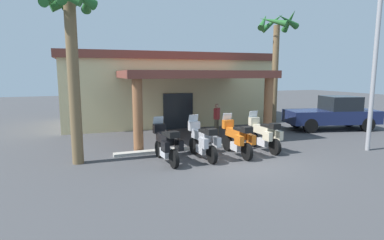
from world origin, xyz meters
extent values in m
plane|color=#424244|center=(0.00, 0.00, 0.00)|extent=(80.00, 80.00, 0.00)
cube|color=beige|center=(0.14, 10.79, 2.03)|extent=(13.20, 6.72, 4.07)
cube|color=#1E2328|center=(0.00, 7.67, 1.05)|extent=(1.80, 0.18, 2.10)
cube|color=brown|center=(-0.12, 5.13, 3.21)|extent=(7.22, 5.52, 0.35)
cylinder|color=brown|center=(-3.31, 3.08, 1.52)|extent=(0.41, 0.41, 3.03)
cylinder|color=brown|center=(2.87, 2.79, 1.52)|extent=(0.41, 0.41, 3.03)
cube|color=brown|center=(0.14, 10.79, 4.29)|extent=(13.62, 7.14, 0.44)
cylinder|color=black|center=(-2.74, 1.92, 0.33)|extent=(0.18, 0.67, 0.66)
cylinder|color=black|center=(-2.63, 0.37, 0.33)|extent=(0.18, 0.67, 0.66)
cube|color=silver|center=(-2.68, 1.12, 0.37)|extent=(0.36, 0.58, 0.32)
cube|color=black|center=(-2.69, 1.27, 0.88)|extent=(0.38, 1.17, 0.34)
cube|color=black|center=(-2.67, 0.92, 1.10)|extent=(0.32, 0.62, 0.10)
cube|color=black|center=(-2.74, 1.90, 1.15)|extent=(0.46, 0.27, 0.36)
cube|color=#B2BCC6|center=(-2.74, 1.98, 1.43)|extent=(0.41, 0.15, 0.36)
cube|color=black|center=(-2.90, 0.50, 0.76)|extent=(0.21, 0.45, 0.36)
cube|color=black|center=(-2.38, 0.54, 0.76)|extent=(0.21, 0.45, 0.36)
cube|color=black|center=(-2.63, 0.42, 1.17)|extent=(0.38, 0.34, 0.22)
cylinder|color=black|center=(-1.28, 1.92, 0.33)|extent=(0.18, 0.67, 0.66)
cylinder|color=black|center=(-1.19, 0.37, 0.33)|extent=(0.18, 0.67, 0.66)
cube|color=silver|center=(-1.23, 1.12, 0.37)|extent=(0.35, 0.58, 0.32)
cube|color=#B2B2B7|center=(-1.24, 1.27, 0.88)|extent=(0.36, 1.17, 0.34)
cube|color=black|center=(-1.22, 0.92, 1.10)|extent=(0.31, 0.61, 0.10)
cube|color=#B2B2B7|center=(-1.28, 1.90, 1.15)|extent=(0.45, 0.26, 0.36)
cube|color=#B2BCC6|center=(-1.28, 1.98, 1.43)|extent=(0.41, 0.14, 0.36)
cube|color=#B2B2B7|center=(-1.46, 0.51, 0.76)|extent=(0.20, 0.45, 0.36)
cube|color=#B2B2B7|center=(-0.94, 0.54, 0.76)|extent=(0.20, 0.45, 0.36)
cube|color=black|center=(-1.19, 0.42, 1.17)|extent=(0.38, 0.34, 0.22)
cylinder|color=black|center=(0.22, 1.84, 0.33)|extent=(0.14, 0.66, 0.66)
cylinder|color=black|center=(0.22, 0.29, 0.33)|extent=(0.14, 0.66, 0.66)
cube|color=silver|center=(0.22, 1.04, 0.37)|extent=(0.32, 0.56, 0.32)
cube|color=orange|center=(0.22, 1.19, 0.88)|extent=(0.31, 1.15, 0.34)
cube|color=black|center=(0.22, 0.84, 1.10)|extent=(0.28, 0.60, 0.10)
cube|color=orange|center=(0.22, 1.82, 1.15)|extent=(0.44, 0.24, 0.36)
cube|color=#B2BCC6|center=(0.22, 1.90, 1.43)|extent=(0.40, 0.12, 0.36)
cube|color=orange|center=(-0.04, 0.44, 0.76)|extent=(0.18, 0.44, 0.36)
cube|color=orange|center=(0.48, 0.44, 0.76)|extent=(0.18, 0.44, 0.36)
cube|color=black|center=(0.22, 0.34, 1.17)|extent=(0.36, 0.32, 0.22)
cylinder|color=black|center=(1.66, 2.11, 0.33)|extent=(0.15, 0.66, 0.66)
cylinder|color=black|center=(1.68, 0.56, 0.33)|extent=(0.15, 0.66, 0.66)
cube|color=silver|center=(1.67, 1.31, 0.37)|extent=(0.33, 0.56, 0.32)
cube|color=beige|center=(1.67, 1.46, 0.88)|extent=(0.32, 1.15, 0.34)
cube|color=black|center=(1.67, 1.11, 1.10)|extent=(0.29, 0.60, 0.10)
cube|color=beige|center=(1.66, 2.09, 1.15)|extent=(0.44, 0.25, 0.36)
cube|color=#B2BCC6|center=(1.66, 2.17, 1.43)|extent=(0.40, 0.12, 0.36)
cube|color=beige|center=(1.42, 0.71, 0.76)|extent=(0.19, 0.44, 0.36)
cube|color=beige|center=(1.94, 0.72, 0.76)|extent=(0.19, 0.44, 0.36)
cube|color=black|center=(1.68, 0.61, 1.17)|extent=(0.36, 0.33, 0.22)
cylinder|color=brown|center=(1.45, 5.31, 0.41)|extent=(0.14, 0.14, 0.82)
cylinder|color=brown|center=(1.29, 5.22, 0.41)|extent=(0.14, 0.14, 0.82)
cylinder|color=#B23333|center=(1.37, 5.27, 1.11)|extent=(0.32, 0.32, 0.58)
cylinder|color=#B23333|center=(1.56, 5.37, 1.14)|extent=(0.09, 0.09, 0.55)
cylinder|color=#B23333|center=(1.18, 5.16, 1.14)|extent=(0.09, 0.09, 0.55)
sphere|color=tan|center=(1.37, 5.27, 1.55)|extent=(0.22, 0.22, 0.22)
cylinder|color=black|center=(10.07, 4.53, 0.40)|extent=(0.84, 0.44, 0.80)
cylinder|color=black|center=(9.64, 2.89, 0.40)|extent=(0.84, 0.44, 0.80)
cylinder|color=black|center=(6.78, 5.39, 0.40)|extent=(0.84, 0.44, 0.80)
cylinder|color=black|center=(6.35, 3.75, 0.40)|extent=(0.84, 0.44, 0.80)
cube|color=#19234C|center=(8.21, 4.14, 0.77)|extent=(5.51, 3.15, 0.75)
cube|color=black|center=(8.69, 4.02, 1.55)|extent=(2.18, 2.15, 0.80)
cylinder|color=brown|center=(5.15, 5.48, 2.97)|extent=(0.35, 0.35, 5.93)
cone|color=#236028|center=(5.90, 5.34, 6.21)|extent=(0.62, 1.47, 1.20)
cone|color=#236028|center=(5.38, 6.21, 6.21)|extent=(1.46, 0.76, 1.21)
cone|color=#236028|center=(4.64, 6.04, 6.20)|extent=(1.30, 1.24, 1.18)
cone|color=#236028|center=(4.56, 5.02, 6.05)|extent=(1.24, 1.45, 0.75)
cone|color=#236028|center=(5.32, 4.75, 6.07)|extent=(1.59, 0.69, 0.79)
cylinder|color=brown|center=(-5.71, 2.17, 2.81)|extent=(0.40, 0.40, 5.61)
cone|color=#236028|center=(-5.12, 2.21, 5.73)|extent=(0.44, 1.27, 0.75)
cone|color=#236028|center=(-5.43, 2.70, 5.81)|extent=(1.22, 0.89, 0.98)
cone|color=#236028|center=(-5.77, 2.77, 5.74)|extent=(1.28, 0.48, 0.77)
cylinder|color=#99999E|center=(5.84, -0.24, 3.46)|extent=(0.18, 0.18, 6.93)
cube|color=#ADA89E|center=(-0.51, 2.62, 0.06)|extent=(7.80, 0.36, 0.12)
camera|label=1|loc=(-5.79, -9.45, 3.23)|focal=28.79mm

